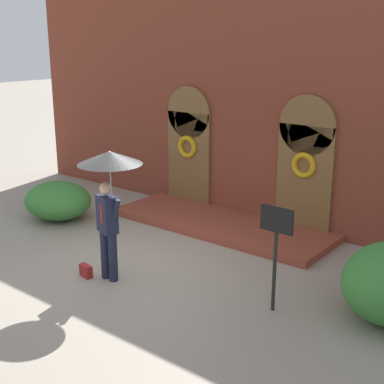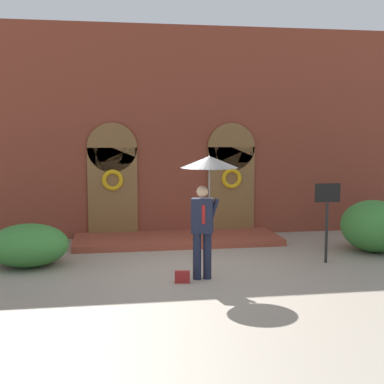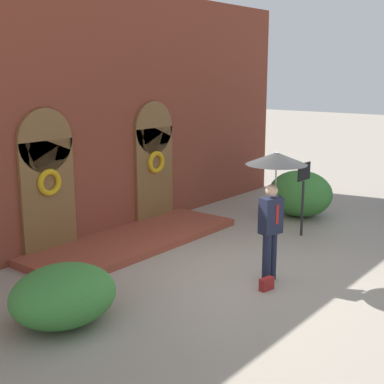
{
  "view_description": "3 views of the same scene",
  "coord_description": "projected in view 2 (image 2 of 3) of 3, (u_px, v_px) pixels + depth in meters",
  "views": [
    {
      "loc": [
        6.64,
        -6.36,
        4.18
      ],
      "look_at": [
        0.1,
        1.88,
        1.13
      ],
      "focal_mm": 50.0,
      "sensor_mm": 36.0,
      "label": 1
    },
    {
      "loc": [
        -1.8,
        -10.24,
        2.82
      ],
      "look_at": [
        0.18,
        1.86,
        1.43
      ],
      "focal_mm": 50.0,
      "sensor_mm": 36.0,
      "label": 2
    },
    {
      "loc": [
        -8.07,
        -5.05,
        3.74
      ],
      "look_at": [
        0.1,
        1.5,
        1.38
      ],
      "focal_mm": 50.0,
      "sensor_mm": 36.0,
      "label": 3
    }
  ],
  "objects": [
    {
      "name": "ground_plane",
      "position": [
        198.0,
        274.0,
        10.65
      ],
      "size": [
        80.0,
        80.0,
        0.0
      ],
      "primitive_type": "plane",
      "color": "gray"
    },
    {
      "name": "building_facade",
      "position": [
        172.0,
        137.0,
        14.42
      ],
      "size": [
        14.0,
        2.3,
        5.6
      ],
      "color": "brown",
      "rests_on": "ground"
    },
    {
      "name": "person_with_umbrella",
      "position": [
        207.0,
        180.0,
        10.07
      ],
      "size": [
        1.1,
        1.1,
        2.36
      ],
      "color": "#191E33",
      "rests_on": "ground"
    },
    {
      "name": "handbag",
      "position": [
        182.0,
        277.0,
        10.0
      ],
      "size": [
        0.3,
        0.17,
        0.22
      ],
      "primitive_type": "cube",
      "rotation": [
        0.0,
        0.0,
        -0.18
      ],
      "color": "maroon",
      "rests_on": "ground"
    },
    {
      "name": "sign_post",
      "position": [
        327.0,
        209.0,
        11.42
      ],
      "size": [
        0.56,
        0.06,
        1.72
      ],
      "color": "black",
      "rests_on": "ground"
    },
    {
      "name": "shrub_left",
      "position": [
        28.0,
        245.0,
        11.2
      ],
      "size": [
        1.67,
        1.48,
        0.89
      ],
      "primitive_type": "ellipsoid",
      "color": "#387A33",
      "rests_on": "ground"
    },
    {
      "name": "shrub_right",
      "position": [
        374.0,
        226.0,
        12.58
      ],
      "size": [
        1.51,
        1.7,
        1.21
      ],
      "primitive_type": "ellipsoid",
      "color": "#387A33",
      "rests_on": "ground"
    }
  ]
}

